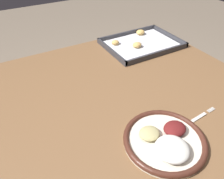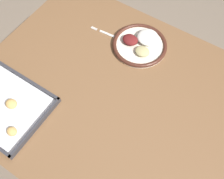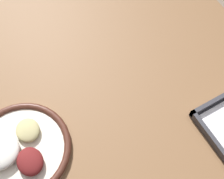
% 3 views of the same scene
% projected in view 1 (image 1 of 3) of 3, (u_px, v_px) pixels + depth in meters
% --- Properties ---
extents(dining_table, '(1.29, 1.02, 0.77)m').
position_uv_depth(dining_table, '(110.00, 113.00, 0.97)').
color(dining_table, brown).
rests_on(dining_table, ground_plane).
extents(dinner_plate, '(0.27, 0.27, 0.05)m').
position_uv_depth(dinner_plate, '(166.00, 140.00, 0.71)').
color(dinner_plate, beige).
rests_on(dinner_plate, dining_table).
extents(fork, '(0.21, 0.03, 0.00)m').
position_uv_depth(fork, '(195.00, 120.00, 0.80)').
color(fork, silver).
rests_on(fork, dining_table).
extents(baking_tray, '(0.43, 0.31, 0.04)m').
position_uv_depth(baking_tray, '(141.00, 43.00, 1.28)').
color(baking_tray, '#333338').
rests_on(baking_tray, dining_table).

